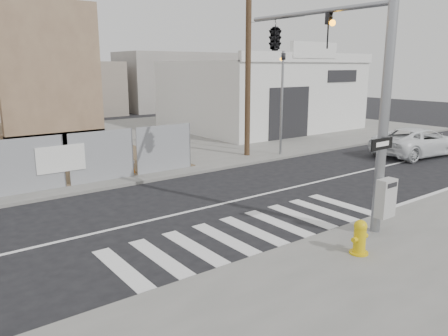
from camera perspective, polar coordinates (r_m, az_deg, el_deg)
ground at (r=14.49m, az=-2.75°, el=-5.28°), size 100.00×100.00×0.00m
sidewalk_far at (r=26.91m, az=-19.85°, el=2.70°), size 50.00×20.00×0.12m
signal_pole at (r=13.83m, az=10.85°, el=13.76°), size 0.96×5.87×7.00m
far_signal_pole at (r=22.44m, az=7.61°, el=10.24°), size 0.16×0.20×5.60m
concrete_wall_right at (r=26.49m, az=-21.51°, el=9.66°), size 5.50×1.30×8.00m
auto_shop at (r=32.68m, az=4.76°, el=9.53°), size 12.00×10.20×5.95m
utility_pole_right at (r=22.08m, az=3.18°, el=14.76°), size 1.60×0.28×10.00m
fire_hydrant at (r=11.19m, az=17.32°, el=-8.61°), size 0.53×0.47×0.86m
suv at (r=25.00m, az=24.11°, el=3.18°), size 5.61×3.13×1.48m
traffic_cone_d at (r=18.88m, az=-12.05°, el=0.41°), size 0.52×0.52×0.79m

